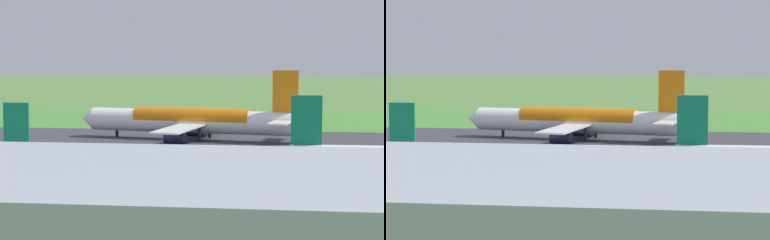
# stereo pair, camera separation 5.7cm
# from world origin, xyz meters

# --- Properties ---
(ground_plane) EXTENTS (800.00, 800.00, 0.00)m
(ground_plane) POSITION_xyz_m (0.00, 0.00, 0.00)
(ground_plane) COLOR #547F3D
(runway_asphalt) EXTENTS (600.00, 40.99, 0.06)m
(runway_asphalt) POSITION_xyz_m (0.00, 0.00, 0.03)
(runway_asphalt) COLOR #38383D
(runway_asphalt) RESTS_ON ground
(apron_concrete) EXTENTS (440.00, 110.00, 0.05)m
(apron_concrete) POSITION_xyz_m (0.00, 53.73, 0.03)
(apron_concrete) COLOR gray
(apron_concrete) RESTS_ON ground
(grass_verge_foreground) EXTENTS (600.00, 80.00, 0.04)m
(grass_verge_foreground) POSITION_xyz_m (0.00, -41.02, 0.02)
(grass_verge_foreground) COLOR #478534
(grass_verge_foreground) RESTS_ON ground
(airliner_main) EXTENTS (53.95, 44.37, 15.88)m
(airliner_main) POSITION_xyz_m (-5.43, 0.07, 4.35)
(airliner_main) COLOR white
(airliner_main) RESTS_ON ground
(service_truck_baggage) EXTENTS (5.87, 5.48, 2.65)m
(service_truck_baggage) POSITION_xyz_m (-33.55, 30.51, 1.40)
(service_truck_baggage) COLOR gray
(service_truck_baggage) RESTS_ON ground
(service_truck_fuel) EXTENTS (6.22, 4.10, 2.65)m
(service_truck_fuel) POSITION_xyz_m (-6.58, 30.82, 1.40)
(service_truck_fuel) COLOR gray
(service_truck_fuel) RESTS_ON ground
(service_car_ops) EXTENTS (4.55, 3.57, 1.62)m
(service_car_ops) POSITION_xyz_m (31.39, 17.24, 0.84)
(service_car_ops) COLOR #B21914
(service_car_ops) RESTS_ON ground
(no_stopping_sign) EXTENTS (0.60, 0.10, 2.36)m
(no_stopping_sign) POSITION_xyz_m (1.14, -39.45, 1.41)
(no_stopping_sign) COLOR slate
(no_stopping_sign) RESTS_ON ground
(traffic_cone_orange) EXTENTS (0.40, 0.40, 0.55)m
(traffic_cone_orange) POSITION_xyz_m (7.58, -38.68, 0.28)
(traffic_cone_orange) COLOR orange
(traffic_cone_orange) RESTS_ON ground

